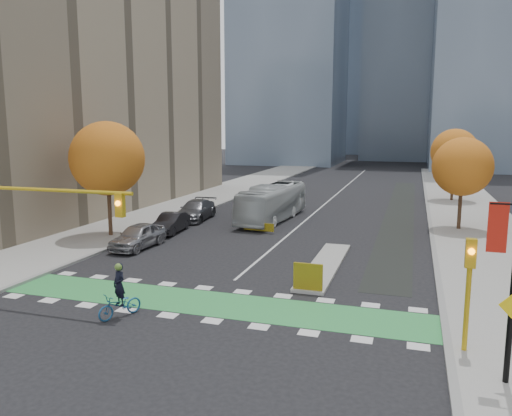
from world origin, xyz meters
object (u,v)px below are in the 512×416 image
Objects in this scene: hazard_board at (308,277)px; parked_car_c at (196,210)px; cyclist at (120,299)px; traffic_signal_east at (469,278)px; tree_east_far at (454,152)px; tree_west at (107,159)px; traffic_signal_west at (24,213)px; tree_east_near at (462,167)px; parked_car_a at (138,236)px; parked_car_b at (171,223)px; bus at (273,202)px.

hazard_board is 20.49m from parked_car_c.
traffic_signal_east is at bearing 27.75° from cyclist.
tree_east_far is at bearing 75.88° from hazard_board.
tree_west reaches higher than parked_car_c.
hazard_board is 13.23m from traffic_signal_west.
tree_east_near is 1.25× the size of parked_car_c.
tree_east_far is 1.35× the size of parked_car_c.
traffic_signal_east is at bearing -93.81° from tree_east_near.
cyclist reaches higher than hazard_board.
parked_car_b is (-0.20, 5.00, -0.07)m from parked_car_a.
cyclist is at bearing -77.95° from parked_car_c.
hazard_board is 0.61× the size of cyclist.
traffic_signal_east is at bearing -26.30° from parked_car_a.
parked_car_b is at bearing 37.49° from tree_west.
tree_east_near is 3.08× the size of cyclist.
traffic_signal_west is 20.83m from parked_car_c.
cyclist is at bearing -177.19° from traffic_signal_east.
cyclist is at bearing -111.32° from tree_east_far.
traffic_signal_west is (4.07, -12.51, -1.58)m from tree_west.
parked_car_b is (-5.78, 15.79, -0.03)m from cyclist.
tree_east_far reaches higher than bus.
tree_east_far is 22.52m from bus.
tree_east_far is 1.87× the size of traffic_signal_east.
tree_west reaches higher than cyclist.
parked_car_b is (-21.07, -23.37, -4.51)m from tree_east_far.
parked_car_a is at bearing -33.03° from tree_west.
hazard_board is 0.30× the size of parked_car_a.
tree_west is 1.74× the size of parked_car_a.
tree_west is 0.76× the size of bus.
hazard_board is 19.93m from tree_east_near.
tree_east_near is at bearing 14.65° from parked_car_b.
traffic_signal_west reaches higher than traffic_signal_east.
traffic_signal_east is at bearing -43.51° from parked_car_b.
cyclist is at bearing -122.55° from tree_east_near.
traffic_signal_west reaches higher than bus.
cyclist reaches higher than parked_car_c.
tree_east_near is at bearing 33.23° from parked_car_a.
tree_east_near is 27.78m from cyclist.
traffic_signal_east reaches higher than bus.
hazard_board is at bearing -21.77° from parked_car_a.
traffic_signal_west is at bearing -179.99° from traffic_signal_east.
parked_car_c is (3.00, 8.04, -4.80)m from tree_west.
cyclist is at bearing -7.18° from traffic_signal_west.
tree_east_near is 22.23m from parked_car_b.
traffic_signal_east is 24.43m from parked_car_b.
cyclist reaches higher than parked_car_b.
traffic_signal_east is 0.92× the size of parked_car_b.
parked_car_c is (-6.22, 21.20, 0.05)m from cyclist.
tree_west is at bearing 149.95° from cyclist.
tree_east_near is 15.08m from bus.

